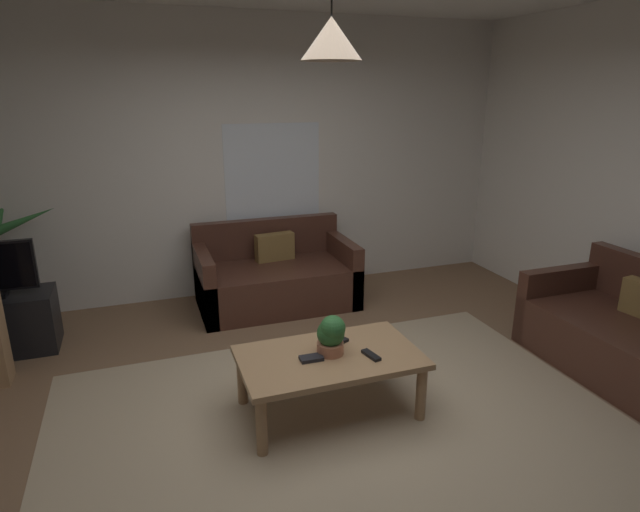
{
  "coord_description": "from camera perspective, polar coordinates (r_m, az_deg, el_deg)",
  "views": [
    {
      "loc": [
        -1.12,
        -2.86,
        2.11
      ],
      "look_at": [
        0.0,
        0.3,
        1.05
      ],
      "focal_mm": 29.62,
      "sensor_mm": 36.0,
      "label": 1
    }
  ],
  "objects": [
    {
      "name": "rug",
      "position": [
        3.57,
        2.82,
        -18.6
      ],
      "size": [
        3.72,
        2.8,
        0.01
      ],
      "primitive_type": "cube",
      "color": "tan",
      "rests_on": "ground"
    },
    {
      "name": "remote_on_table_1",
      "position": [
        3.55,
        5.54,
        -10.61
      ],
      "size": [
        0.08,
        0.17,
        0.02
      ],
      "primitive_type": "cube",
      "rotation": [
        0.0,
        0.0,
        0.21
      ],
      "color": "black",
      "rests_on": "coffee_table"
    },
    {
      "name": "book_on_table_0",
      "position": [
        3.5,
        -0.94,
        -10.98
      ],
      "size": [
        0.15,
        0.09,
        0.02
      ],
      "primitive_type": "cube",
      "rotation": [
        0.0,
        0.0,
        -0.02
      ],
      "color": "black",
      "rests_on": "coffee_table"
    },
    {
      "name": "coffee_table",
      "position": [
        3.59,
        1.03,
        -11.45
      ],
      "size": [
        1.2,
        0.7,
        0.43
      ],
      "color": "#A87F56",
      "rests_on": "ground"
    },
    {
      "name": "pendant_lamp",
      "position": [
        3.15,
        1.24,
        22.44
      ],
      "size": [
        0.35,
        0.35,
        0.58
      ],
      "color": "black"
    },
    {
      "name": "window_pane",
      "position": [
        5.64,
        -5.13,
        9.05
      ],
      "size": [
        1.02,
        0.01,
        1.0
      ],
      "primitive_type": "cube",
      "color": "white"
    },
    {
      "name": "remote_on_table_0",
      "position": [
        3.7,
        2.02,
        -9.33
      ],
      "size": [
        0.17,
        0.11,
        0.02
      ],
      "primitive_type": "cube",
      "rotation": [
        0.0,
        0.0,
        2.02
      ],
      "color": "black",
      "rests_on": "coffee_table"
    },
    {
      "name": "floor",
      "position": [
        3.73,
        1.61,
        -17.07
      ],
      "size": [
        5.72,
        5.09,
        0.02
      ],
      "primitive_type": "cube",
      "color": "brown",
      "rests_on": "ground"
    },
    {
      "name": "potted_palm_corner",
      "position": [
        5.53,
        -31.09,
        -2.03
      ],
      "size": [
        0.85,
        0.77,
        1.18
      ],
      "color": "brown",
      "rests_on": "ground"
    },
    {
      "name": "couch_under_window",
      "position": [
        5.39,
        -4.83,
        -2.43
      ],
      "size": [
        1.55,
        0.87,
        0.82
      ],
      "color": "#47281E",
      "rests_on": "ground"
    },
    {
      "name": "potted_plant_on_table",
      "position": [
        3.52,
        1.23,
        -8.44
      ],
      "size": [
        0.19,
        0.2,
        0.27
      ],
      "color": "#B77051",
      "rests_on": "coffee_table"
    },
    {
      "name": "couch_right_side",
      "position": [
        4.74,
        30.69,
        -7.86
      ],
      "size": [
        0.87,
        1.54,
        0.82
      ],
      "rotation": [
        0.0,
        0.0,
        -1.57
      ],
      "color": "#47281E",
      "rests_on": "ground"
    },
    {
      "name": "wall_back",
      "position": [
        5.59,
        -7.92,
        10.34
      ],
      "size": [
        5.84,
        0.06,
        2.84
      ],
      "primitive_type": "cube",
      "color": "silver",
      "rests_on": "ground"
    }
  ]
}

